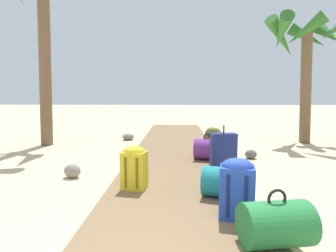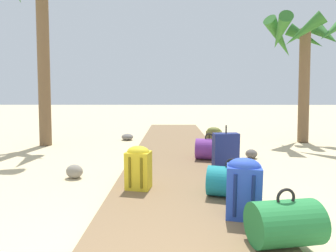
{
  "view_description": "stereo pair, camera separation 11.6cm",
  "coord_description": "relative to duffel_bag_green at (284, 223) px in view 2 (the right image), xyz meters",
  "views": [
    {
      "loc": [
        -0.02,
        -1.1,
        1.32
      ],
      "look_at": [
        -0.2,
        5.47,
        0.55
      ],
      "focal_mm": 28.48,
      "sensor_mm": 36.0,
      "label": 1
    },
    {
      "loc": [
        -0.14,
        -1.1,
        1.32
      ],
      "look_at": [
        -0.2,
        5.47,
        0.55
      ],
      "focal_mm": 28.48,
      "sensor_mm": 36.0,
      "label": 2
    }
  ],
  "objects": [
    {
      "name": "backpack_olive",
      "position": [
        -0.03,
        3.45,
        0.11
      ],
      "size": [
        0.35,
        0.28,
        0.57
      ],
      "color": "olive",
      "rests_on": "boardwalk"
    },
    {
      "name": "duffel_bag_purple",
      "position": [
        -0.2,
        2.95,
        0.01
      ],
      "size": [
        0.57,
        0.5,
        0.51
      ],
      "color": "#6B2D84",
      "rests_on": "boardwalk"
    },
    {
      "name": "rock_left_near",
      "position": [
        -2.21,
        5.62,
        -0.18
      ],
      "size": [
        0.47,
        0.49,
        0.19
      ],
      "primitive_type": "ellipsoid",
      "rotation": [
        0.0,
        0.0,
        0.47
      ],
      "color": "slate",
      "rests_on": "ground"
    },
    {
      "name": "palm_tree_near_right",
      "position": [
        2.7,
        5.44,
        2.42
      ],
      "size": [
        2.27,
        2.35,
        3.54
      ],
      "color": "brown",
      "rests_on": "ground"
    },
    {
      "name": "ground_plane",
      "position": [
        -0.81,
        2.98,
        -0.27
      ],
      "size": [
        60.0,
        60.0,
        0.0
      ],
      "primitive_type": "plane",
      "color": "#D1BA8C"
    },
    {
      "name": "rock_left_mid",
      "position": [
        -2.47,
        2.01,
        -0.16
      ],
      "size": [
        0.34,
        0.3,
        0.22
      ],
      "primitive_type": "ellipsoid",
      "rotation": [
        0.0,
        0.0,
        2.78
      ],
      "color": "gray",
      "rests_on": "ground"
    },
    {
      "name": "backpack_yellow",
      "position": [
        -1.37,
        1.33,
        0.11
      ],
      "size": [
        0.35,
        0.3,
        0.57
      ],
      "color": "gold",
      "rests_on": "boardwalk"
    },
    {
      "name": "duffel_bag_teal",
      "position": [
        -0.2,
        1.05,
        -0.0
      ],
      "size": [
        0.66,
        0.51,
        0.48
      ],
      "color": "#197A7F",
      "rests_on": "boardwalk"
    },
    {
      "name": "duffel_bag_green",
      "position": [
        0.0,
        0.0,
        0.0
      ],
      "size": [
        0.61,
        0.46,
        0.49
      ],
      "color": "#237538",
      "rests_on": "boardwalk"
    },
    {
      "name": "boardwalk",
      "position": [
        -0.81,
        3.97,
        -0.23
      ],
      "size": [
        1.84,
        9.94,
        0.08
      ],
      "primitive_type": "cube",
      "color": "brown",
      "rests_on": "ground"
    },
    {
      "name": "rock_right_mid",
      "position": [
        0.51,
        6.2,
        -0.16
      ],
      "size": [
        0.39,
        0.39,
        0.22
      ],
      "primitive_type": "ellipsoid",
      "rotation": [
        0.0,
        0.0,
        2.04
      ],
      "color": "gray",
      "rests_on": "ground"
    },
    {
      "name": "backpack_blue",
      "position": [
        -0.21,
        0.49,
        0.14
      ],
      "size": [
        0.38,
        0.3,
        0.62
      ],
      "color": "#2847B7",
      "rests_on": "boardwalk"
    },
    {
      "name": "suitcase_navy",
      "position": [
        -0.05,
        2.15,
        0.12
      ],
      "size": [
        0.43,
        0.23,
        0.75
      ],
      "color": "navy",
      "rests_on": "boardwalk"
    },
    {
      "name": "rock_right_near",
      "position": [
        0.75,
        3.38,
        -0.17
      ],
      "size": [
        0.34,
        0.34,
        0.19
      ],
      "primitive_type": "ellipsoid",
      "rotation": [
        0.0,
        0.0,
        0.98
      ],
      "color": "#5B5651",
      "rests_on": "ground"
    }
  ]
}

